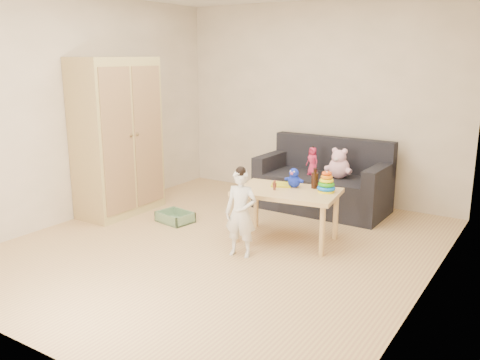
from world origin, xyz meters
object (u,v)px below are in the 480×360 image
Objects in this scene: sofa at (322,193)px; toddler at (241,214)px; play_table at (287,215)px; wardrobe at (117,137)px.

toddler reaches higher than sofa.
toddler is (-0.04, -1.82, 0.20)m from sofa.
sofa is 1.53× the size of play_table.
play_table is (2.21, 0.22, -0.67)m from wardrobe.
sofa is 1.84m from toddler.
wardrobe is at bearing -144.67° from sofa.
play_table is at bearing -82.94° from sofa.
wardrobe is 2.62m from sofa.
toddler is (-0.18, -0.61, 0.15)m from play_table.
wardrobe is 1.80× the size of play_table.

